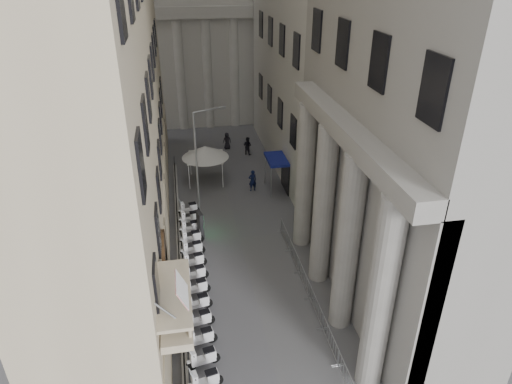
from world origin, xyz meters
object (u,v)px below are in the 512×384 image
pedestrian_b (247,146)px  pedestrian_a (253,181)px  security_tent (204,152)px  street_lamp (200,154)px  info_kiosk (200,224)px

pedestrian_b → pedestrian_a: bearing=122.9°
pedestrian_a → pedestrian_b: pedestrian_a is taller
security_tent → street_lamp: bearing=-96.0°
info_kiosk → pedestrian_a: (4.86, 6.37, -0.05)m
pedestrian_a → street_lamp: bearing=24.5°
street_lamp → pedestrian_b: (5.27, 10.80, -3.97)m
info_kiosk → pedestrian_a: 8.01m
pedestrian_a → pedestrian_b: 7.96m
street_lamp → info_kiosk: size_ratio=4.14×
street_lamp → security_tent: bearing=59.9°
pedestrian_b → street_lamp: bearing=102.9°
pedestrian_a → pedestrian_b: (0.83, 7.92, -0.03)m
street_lamp → info_kiosk: bearing=-121.1°
info_kiosk → street_lamp: bearing=69.7°
pedestrian_b → security_tent: bearing=86.9°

